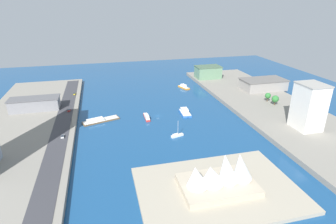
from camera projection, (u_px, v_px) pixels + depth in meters
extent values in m
plane|color=navy|center=(158.00, 116.00, 222.77)|extent=(440.00, 440.00, 0.00)
cube|color=gray|center=(265.00, 104.00, 244.32)|extent=(70.00, 240.00, 3.35)
cube|color=gray|center=(27.00, 126.00, 199.95)|extent=(70.00, 240.00, 3.35)
cube|color=#A89E89|center=(217.00, 189.00, 134.55)|extent=(77.92, 53.92, 2.00)
cube|color=#38383D|center=(63.00, 121.00, 205.05)|extent=(11.74, 228.00, 0.15)
cube|color=red|center=(147.00, 117.00, 218.33)|extent=(3.29, 15.95, 1.40)
cone|color=red|center=(145.00, 113.00, 225.84)|extent=(1.27, 1.27, 1.26)
cube|color=white|center=(147.00, 116.00, 215.34)|extent=(2.62, 7.45, 2.15)
cube|color=beige|center=(147.00, 116.00, 218.05)|extent=(3.16, 15.32, 0.10)
cube|color=blue|center=(185.00, 113.00, 226.44)|extent=(8.12, 17.30, 1.41)
cone|color=blue|center=(188.00, 117.00, 218.40)|extent=(1.34, 1.34, 1.27)
cube|color=white|center=(184.00, 110.00, 227.91)|extent=(5.94, 8.47, 2.35)
cube|color=beige|center=(185.00, 112.00, 226.15)|extent=(7.80, 16.61, 0.10)
cube|color=white|center=(177.00, 136.00, 188.53)|extent=(9.32, 4.71, 1.37)
cone|color=white|center=(183.00, 134.00, 190.84)|extent=(1.53, 1.53, 1.23)
cube|color=white|center=(175.00, 135.00, 187.38)|extent=(4.18, 2.81, 0.99)
cube|color=beige|center=(177.00, 135.00, 188.25)|extent=(8.95, 4.53, 0.10)
cylinder|color=silver|center=(178.00, 128.00, 186.50)|extent=(0.24, 0.24, 10.56)
cube|color=brown|center=(101.00, 121.00, 212.51)|extent=(28.97, 15.39, 1.23)
cone|color=brown|center=(118.00, 117.00, 219.50)|extent=(1.39, 1.39, 1.11)
cube|color=white|center=(95.00, 120.00, 209.90)|extent=(13.70, 9.48, 1.65)
cube|color=beige|center=(101.00, 120.00, 212.26)|extent=(27.81, 14.78, 0.10)
cube|color=orange|center=(184.00, 87.00, 293.36)|extent=(9.40, 16.39, 1.42)
cone|color=orange|center=(188.00, 89.00, 286.90)|extent=(1.60, 1.60, 1.27)
cube|color=white|center=(183.00, 85.00, 293.30)|extent=(5.69, 7.28, 2.51)
cube|color=beige|center=(184.00, 87.00, 293.07)|extent=(9.02, 15.74, 0.10)
cube|color=gray|center=(35.00, 104.00, 224.59)|extent=(37.71, 14.47, 9.41)
cube|color=#59595C|center=(34.00, 98.00, 222.66)|extent=(39.21, 15.05, 0.80)
cube|color=silver|center=(309.00, 107.00, 187.86)|extent=(15.88, 17.96, 31.60)
cube|color=#9D9992|center=(313.00, 84.00, 181.75)|extent=(16.51, 18.68, 0.80)
cube|color=gray|center=(263.00, 85.00, 276.79)|extent=(42.30, 23.18, 9.75)
cube|color=slate|center=(264.00, 80.00, 274.80)|extent=(44.00, 24.11, 0.80)
cube|color=slate|center=(208.00, 72.00, 317.05)|extent=(27.57, 18.03, 13.08)
cube|color=#47624A|center=(208.00, 66.00, 314.44)|extent=(28.67, 18.76, 0.80)
cylinder|color=black|center=(68.00, 110.00, 224.05)|extent=(0.28, 0.65, 0.64)
cylinder|color=black|center=(70.00, 110.00, 224.36)|extent=(0.28, 0.65, 0.64)
cylinder|color=black|center=(68.00, 111.00, 221.29)|extent=(0.28, 0.65, 0.64)
cylinder|color=black|center=(70.00, 111.00, 221.60)|extent=(0.28, 0.65, 0.64)
cube|color=red|center=(69.00, 110.00, 222.71)|extent=(2.11, 4.44, 0.79)
cube|color=#262D38|center=(69.00, 110.00, 222.28)|extent=(1.79, 2.51, 0.47)
cylinder|color=black|center=(74.00, 94.00, 263.88)|extent=(0.26, 0.64, 0.64)
cylinder|color=black|center=(75.00, 93.00, 264.26)|extent=(0.26, 0.64, 0.64)
cylinder|color=black|center=(74.00, 95.00, 260.85)|extent=(0.26, 0.64, 0.64)
cylinder|color=black|center=(75.00, 95.00, 261.24)|extent=(0.26, 0.64, 0.64)
cube|color=yellow|center=(74.00, 94.00, 262.44)|extent=(1.86, 4.87, 0.81)
cube|color=#262D38|center=(74.00, 93.00, 261.97)|extent=(1.61, 2.74, 0.56)
cylinder|color=black|center=(61.00, 136.00, 181.17)|extent=(0.26, 0.64, 0.64)
cylinder|color=black|center=(64.00, 136.00, 181.58)|extent=(0.26, 0.64, 0.64)
cylinder|color=black|center=(61.00, 138.00, 178.33)|extent=(0.26, 0.64, 0.64)
cylinder|color=black|center=(64.00, 138.00, 178.73)|extent=(0.26, 0.64, 0.64)
cube|color=white|center=(63.00, 137.00, 179.85)|extent=(1.96, 4.55, 0.75)
cube|color=#262D38|center=(62.00, 136.00, 179.41)|extent=(1.71, 2.56, 0.49)
cylinder|color=black|center=(72.00, 124.00, 193.82)|extent=(0.18, 0.18, 5.50)
cube|color=black|center=(71.00, 120.00, 192.60)|extent=(0.36, 0.36, 1.00)
sphere|color=red|center=(71.00, 119.00, 192.47)|extent=(0.24, 0.24, 0.24)
sphere|color=yellow|center=(71.00, 120.00, 192.60)|extent=(0.24, 0.24, 0.24)
sphere|color=green|center=(71.00, 120.00, 192.73)|extent=(0.24, 0.24, 0.24)
cube|color=#BCAD93|center=(218.00, 185.00, 133.61)|extent=(36.71, 24.39, 3.00)
cone|color=white|center=(241.00, 166.00, 132.94)|extent=(12.23, 9.72, 15.95)
cone|color=white|center=(226.00, 168.00, 131.04)|extent=(12.41, 9.81, 16.80)
cone|color=white|center=(211.00, 175.00, 130.36)|extent=(12.89, 11.50, 11.43)
cone|color=white|center=(196.00, 177.00, 128.49)|extent=(12.04, 10.71, 11.87)
cylinder|color=brown|center=(267.00, 100.00, 243.32)|extent=(0.50, 0.50, 3.67)
sphere|color=#2D7233|center=(268.00, 96.00, 241.85)|extent=(5.13, 5.13, 5.13)
cylinder|color=brown|center=(275.00, 103.00, 235.04)|extent=(0.50, 0.50, 3.46)
sphere|color=#2D7233|center=(275.00, 99.00, 233.48)|extent=(6.01, 6.01, 6.01)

